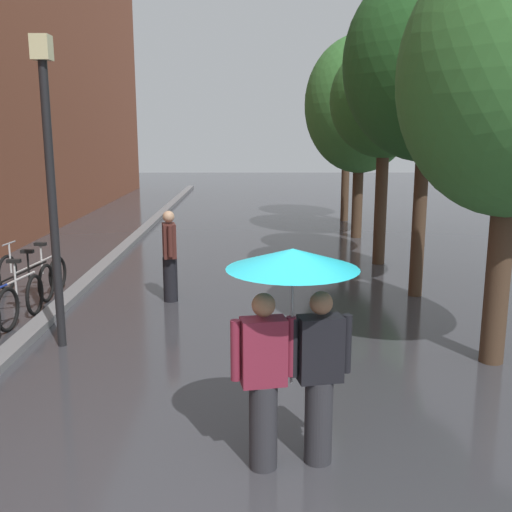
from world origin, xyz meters
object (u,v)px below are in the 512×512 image
at_px(street_lamp_post, 50,172).
at_px(pedestrian_walking_midground, 170,256).
at_px(street_tree_1, 428,64).
at_px(street_tree_2, 385,102).
at_px(street_tree_3, 361,105).
at_px(parked_bicycle_5, 32,272).
at_px(couple_under_umbrella, 292,321).
at_px(parked_bicycle_4, 19,281).
at_px(parked_bicycle_3, 4,293).
at_px(street_tree_4, 348,106).

relative_size(street_lamp_post, pedestrian_walking_midground, 2.58).
distance_m(street_tree_1, street_lamp_post, 6.62).
bearing_deg(pedestrian_walking_midground, street_tree_2, 34.97).
xyz_separation_m(street_tree_3, parked_bicycle_5, (-7.26, -5.89, -3.37)).
bearing_deg(couple_under_umbrella, street_lamp_post, 134.75).
bearing_deg(parked_bicycle_4, pedestrian_walking_midground, 0.33).
bearing_deg(street_tree_2, parked_bicycle_3, -151.05).
bearing_deg(street_tree_2, parked_bicycle_4, -156.53).
bearing_deg(parked_bicycle_5, street_tree_3, 39.03).
bearing_deg(parked_bicycle_5, parked_bicycle_4, -89.25).
height_order(parked_bicycle_5, pedestrian_walking_midground, pedestrian_walking_midground).
height_order(parked_bicycle_3, street_lamp_post, street_lamp_post).
relative_size(street_tree_1, street_tree_3, 1.04).
bearing_deg(street_tree_3, pedestrian_walking_midground, -124.39).
relative_size(parked_bicycle_5, street_lamp_post, 0.27).
bearing_deg(street_tree_4, pedestrian_walking_midground, -115.17).
bearing_deg(street_lamp_post, parked_bicycle_5, 116.44).
distance_m(parked_bicycle_3, parked_bicycle_4, 0.82).
height_order(street_tree_1, parked_bicycle_3, street_tree_1).
xyz_separation_m(street_tree_1, street_tree_2, (-0.12, 2.75, -0.51)).
relative_size(street_tree_3, pedestrian_walking_midground, 3.42).
bearing_deg(parked_bicycle_5, street_tree_4, 51.20).
bearing_deg(street_tree_4, parked_bicycle_3, -124.29).
bearing_deg(pedestrian_walking_midground, couple_under_umbrella, -71.27).
bearing_deg(pedestrian_walking_midground, street_tree_4, 64.83).
relative_size(street_tree_1, couple_under_umbrella, 2.89).
bearing_deg(street_tree_3, street_tree_2, -91.23).
bearing_deg(parked_bicycle_4, street_tree_1, 2.88).
height_order(street_tree_2, pedestrian_walking_midground, street_tree_2).
bearing_deg(street_lamp_post, street_tree_3, 57.00).
distance_m(street_tree_4, street_lamp_post, 13.66).
bearing_deg(parked_bicycle_3, street_tree_1, 9.28).
bearing_deg(couple_under_umbrella, pedestrian_walking_midground, 108.73).
bearing_deg(couple_under_umbrella, street_tree_2, 73.11).
xyz_separation_m(street_tree_2, parked_bicycle_5, (-7.19, -2.40, -3.30)).
bearing_deg(street_tree_2, parked_bicycle_5, -161.52).
xyz_separation_m(street_tree_1, street_lamp_post, (-5.82, -2.65, -1.69)).
height_order(street_tree_4, street_lamp_post, street_tree_4).
bearing_deg(couple_under_umbrella, parked_bicycle_3, 134.41).
bearing_deg(parked_bicycle_3, street_lamp_post, -46.32).
distance_m(parked_bicycle_4, parked_bicycle_5, 0.71).
bearing_deg(parked_bicycle_3, parked_bicycle_4, 95.34).
bearing_deg(pedestrian_walking_midground, street_tree_1, 4.41).
bearing_deg(couple_under_umbrella, parked_bicycle_4, 130.25).
bearing_deg(street_tree_4, parked_bicycle_4, -126.70).
bearing_deg(street_tree_3, street_tree_1, -89.55).
distance_m(street_lamp_post, pedestrian_walking_midground, 3.10).
relative_size(parked_bicycle_3, couple_under_umbrella, 0.53).
bearing_deg(street_tree_2, street_tree_4, 88.07).
distance_m(street_tree_3, couple_under_umbrella, 12.54).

